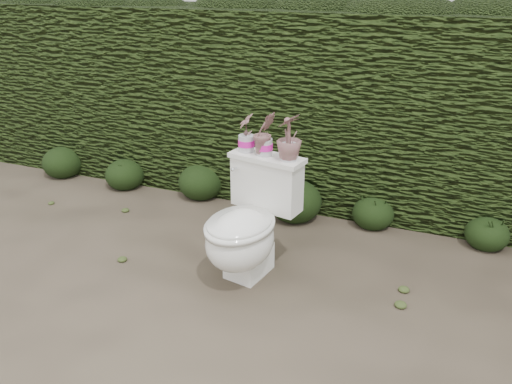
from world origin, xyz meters
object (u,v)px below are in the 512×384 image
at_px(potted_plant_left, 246,134).
at_px(potted_plant_right, 289,139).
at_px(potted_plant_center, 264,135).
at_px(toilet, 247,227).

relative_size(potted_plant_left, potted_plant_right, 0.85).
bearing_deg(potted_plant_right, potted_plant_center, -85.30).
height_order(toilet, potted_plant_left, potted_plant_left).
bearing_deg(toilet, potted_plant_left, 123.79).
bearing_deg(potted_plant_right, toilet, -29.19).
height_order(potted_plant_left, potted_plant_center, potted_plant_center).
distance_m(toilet, potted_plant_right, 0.63).
relative_size(potted_plant_center, potted_plant_right, 0.96).
relative_size(toilet, potted_plant_right, 2.73).
distance_m(toilet, potted_plant_left, 0.61).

